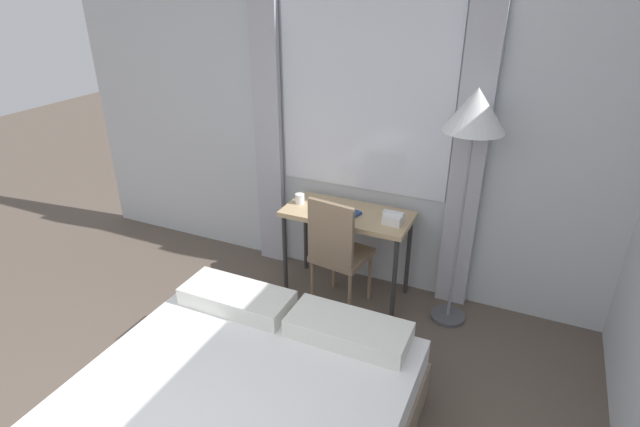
{
  "coord_description": "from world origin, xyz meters",
  "views": [
    {
      "loc": [
        1.43,
        -0.63,
        2.46
      ],
      "look_at": [
        0.1,
        2.31,
        0.9
      ],
      "focal_mm": 28.0,
      "sensor_mm": 36.0,
      "label": 1
    }
  ],
  "objects_px": {
    "telephone": "(393,218)",
    "book": "(343,213)",
    "desk": "(347,221)",
    "standing_lamp": "(474,122)",
    "desk_chair": "(337,249)",
    "mug": "(300,199)"
  },
  "relations": [
    {
      "from": "desk",
      "to": "mug",
      "type": "distance_m",
      "value": 0.44
    },
    {
      "from": "desk",
      "to": "standing_lamp",
      "type": "bearing_deg",
      "value": -0.39
    },
    {
      "from": "telephone",
      "to": "book",
      "type": "relative_size",
      "value": 0.59
    },
    {
      "from": "desk_chair",
      "to": "standing_lamp",
      "type": "relative_size",
      "value": 0.54
    },
    {
      "from": "standing_lamp",
      "to": "telephone",
      "type": "xyz_separation_m",
      "value": [
        -0.49,
        -0.03,
        -0.79
      ]
    },
    {
      "from": "desk",
      "to": "mug",
      "type": "relative_size",
      "value": 12.54
    },
    {
      "from": "standing_lamp",
      "to": "book",
      "type": "height_order",
      "value": "standing_lamp"
    },
    {
      "from": "book",
      "to": "mug",
      "type": "xyz_separation_m",
      "value": [
        -0.41,
        0.05,
        0.03
      ]
    },
    {
      "from": "desk_chair",
      "to": "mug",
      "type": "relative_size",
      "value": 11.99
    },
    {
      "from": "telephone",
      "to": "book",
      "type": "distance_m",
      "value": 0.4
    },
    {
      "from": "book",
      "to": "telephone",
      "type": "bearing_deg",
      "value": 1.82
    },
    {
      "from": "desk_chair",
      "to": "mug",
      "type": "distance_m",
      "value": 0.56
    },
    {
      "from": "book",
      "to": "mug",
      "type": "relative_size",
      "value": 3.3
    },
    {
      "from": "desk_chair",
      "to": "book",
      "type": "relative_size",
      "value": 3.64
    },
    {
      "from": "telephone",
      "to": "standing_lamp",
      "type": "bearing_deg",
      "value": 4.01
    },
    {
      "from": "desk",
      "to": "mug",
      "type": "height_order",
      "value": "mug"
    },
    {
      "from": "desk",
      "to": "book",
      "type": "height_order",
      "value": "book"
    },
    {
      "from": "book",
      "to": "mug",
      "type": "bearing_deg",
      "value": 173.53
    },
    {
      "from": "standing_lamp",
      "to": "mug",
      "type": "xyz_separation_m",
      "value": [
        -1.29,
        -0.0,
        -0.79
      ]
    },
    {
      "from": "standing_lamp",
      "to": "desk",
      "type": "bearing_deg",
      "value": 179.61
    },
    {
      "from": "book",
      "to": "desk",
      "type": "bearing_deg",
      "value": 75.68
    },
    {
      "from": "desk_chair",
      "to": "book",
      "type": "xyz_separation_m",
      "value": [
        -0.03,
        0.19,
        0.22
      ]
    }
  ]
}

